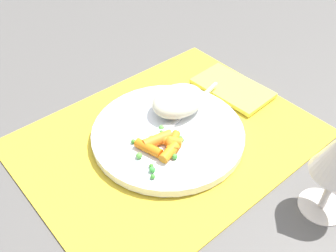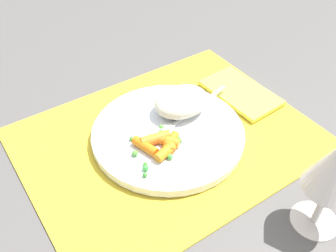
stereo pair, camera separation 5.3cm
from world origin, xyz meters
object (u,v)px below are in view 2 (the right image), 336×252
plate (168,133)px  fork (184,117)px  rice_mound (182,102)px  carrot_portion (160,143)px  napkin (241,93)px

plate → fork: bearing=-166.4°
rice_mound → carrot_portion: rice_mound is taller
fork → rice_mound: bearing=-111.7°
fork → napkin: fork is taller
plate → fork: fork is taller
rice_mound → napkin: 0.14m
carrot_portion → napkin: carrot_portion is taller
rice_mound → carrot_portion: bearing=34.0°
carrot_portion → napkin: size_ratio=0.50×
plate → fork: size_ratio=1.36×
plate → rice_mound: (-0.05, -0.03, 0.03)m
rice_mound → carrot_portion: (0.08, 0.05, -0.01)m
rice_mound → fork: (0.01, 0.02, -0.02)m
napkin → fork: bearing=3.9°
carrot_portion → fork: 0.08m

